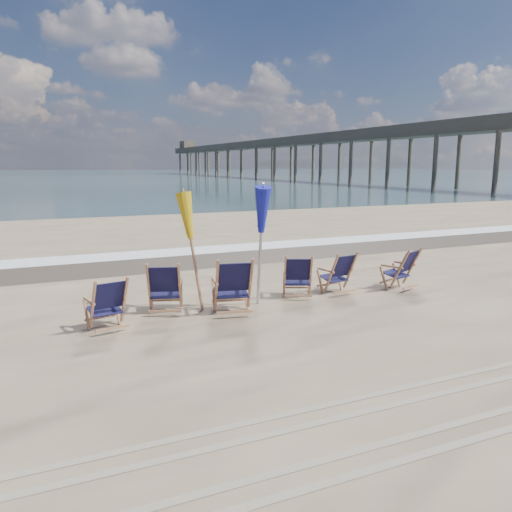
{
  "coord_description": "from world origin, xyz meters",
  "views": [
    {
      "loc": [
        -3.92,
        -6.66,
        2.69
      ],
      "look_at": [
        0.0,
        2.2,
        0.9
      ],
      "focal_mm": 35.0,
      "sensor_mm": 36.0,
      "label": 1
    }
  ],
  "objects_px": {
    "beach_chair_3": "(311,277)",
    "fishing_pier": "(288,153)",
    "beach_chair_1": "(180,288)",
    "umbrella_yellow": "(193,221)",
    "beach_chair_2": "(250,286)",
    "beach_chair_4": "(351,272)",
    "beach_chair_5": "(412,267)",
    "umbrella_blue": "(260,213)",
    "beach_chair_0": "(125,302)"
  },
  "relations": [
    {
      "from": "beach_chair_3",
      "to": "fishing_pier",
      "type": "xyz_separation_m",
      "value": [
        36.96,
        72.18,
        4.19
      ]
    },
    {
      "from": "beach_chair_1",
      "to": "umbrella_yellow",
      "type": "distance_m",
      "value": 1.23
    },
    {
      "from": "beach_chair_3",
      "to": "fishing_pier",
      "type": "bearing_deg",
      "value": -93.13
    },
    {
      "from": "beach_chair_1",
      "to": "beach_chair_2",
      "type": "height_order",
      "value": "beach_chair_2"
    },
    {
      "from": "beach_chair_1",
      "to": "beach_chair_4",
      "type": "xyz_separation_m",
      "value": [
        3.69,
        0.02,
        -0.03
      ]
    },
    {
      "from": "beach_chair_5",
      "to": "umbrella_blue",
      "type": "relative_size",
      "value": 0.41
    },
    {
      "from": "beach_chair_0",
      "to": "umbrella_yellow",
      "type": "xyz_separation_m",
      "value": [
        1.38,
        0.63,
        1.2
      ]
    },
    {
      "from": "beach_chair_5",
      "to": "umbrella_yellow",
      "type": "distance_m",
      "value": 4.99
    },
    {
      "from": "beach_chair_1",
      "to": "fishing_pier",
      "type": "bearing_deg",
      "value": -100.24
    },
    {
      "from": "umbrella_yellow",
      "to": "beach_chair_4",
      "type": "bearing_deg",
      "value": -3.02
    },
    {
      "from": "beach_chair_3",
      "to": "umbrella_yellow",
      "type": "distance_m",
      "value": 2.65
    },
    {
      "from": "beach_chair_1",
      "to": "fishing_pier",
      "type": "height_order",
      "value": "fishing_pier"
    },
    {
      "from": "beach_chair_1",
      "to": "umbrella_yellow",
      "type": "relative_size",
      "value": 0.45
    },
    {
      "from": "beach_chair_4",
      "to": "umbrella_blue",
      "type": "relative_size",
      "value": 0.39
    },
    {
      "from": "beach_chair_4",
      "to": "umbrella_yellow",
      "type": "height_order",
      "value": "umbrella_yellow"
    },
    {
      "from": "beach_chair_2",
      "to": "beach_chair_4",
      "type": "relative_size",
      "value": 1.18
    },
    {
      "from": "beach_chair_4",
      "to": "fishing_pier",
      "type": "relative_size",
      "value": 0.01
    },
    {
      "from": "beach_chair_3",
      "to": "beach_chair_5",
      "type": "relative_size",
      "value": 0.98
    },
    {
      "from": "beach_chair_4",
      "to": "beach_chair_5",
      "type": "relative_size",
      "value": 0.97
    },
    {
      "from": "beach_chair_0",
      "to": "beach_chair_2",
      "type": "bearing_deg",
      "value": 164.99
    },
    {
      "from": "beach_chair_3",
      "to": "beach_chair_4",
      "type": "bearing_deg",
      "value": -151.63
    },
    {
      "from": "beach_chair_5",
      "to": "umbrella_yellow",
      "type": "height_order",
      "value": "umbrella_yellow"
    },
    {
      "from": "beach_chair_1",
      "to": "beach_chair_5",
      "type": "distance_m",
      "value": 5.17
    },
    {
      "from": "beach_chair_4",
      "to": "fishing_pier",
      "type": "bearing_deg",
      "value": -124.04
    },
    {
      "from": "beach_chair_2",
      "to": "umbrella_yellow",
      "type": "xyz_separation_m",
      "value": [
        -0.81,
        0.75,
        1.12
      ]
    },
    {
      "from": "beach_chair_2",
      "to": "umbrella_yellow",
      "type": "distance_m",
      "value": 1.58
    },
    {
      "from": "beach_chair_1",
      "to": "beach_chair_2",
      "type": "relative_size",
      "value": 0.91
    },
    {
      "from": "umbrella_blue",
      "to": "beach_chair_0",
      "type": "bearing_deg",
      "value": -174.5
    },
    {
      "from": "umbrella_yellow",
      "to": "beach_chair_2",
      "type": "bearing_deg",
      "value": -42.82
    },
    {
      "from": "beach_chair_1",
      "to": "umbrella_blue",
      "type": "xyz_separation_m",
      "value": [
        1.5,
        -0.19,
        1.31
      ]
    },
    {
      "from": "umbrella_yellow",
      "to": "umbrella_blue",
      "type": "relative_size",
      "value": 0.94
    },
    {
      "from": "beach_chair_2",
      "to": "beach_chair_5",
      "type": "distance_m",
      "value": 4.03
    },
    {
      "from": "beach_chair_2",
      "to": "beach_chair_3",
      "type": "distance_m",
      "value": 1.61
    },
    {
      "from": "beach_chair_2",
      "to": "umbrella_blue",
      "type": "xyz_separation_m",
      "value": [
        0.36,
        0.37,
        1.26
      ]
    },
    {
      "from": "umbrella_yellow",
      "to": "fishing_pier",
      "type": "xyz_separation_m",
      "value": [
        39.31,
        71.92,
        2.99
      ]
    },
    {
      "from": "beach_chair_0",
      "to": "beach_chair_3",
      "type": "relative_size",
      "value": 1.0
    },
    {
      "from": "beach_chair_2",
      "to": "umbrella_blue",
      "type": "height_order",
      "value": "umbrella_blue"
    },
    {
      "from": "beach_chair_0",
      "to": "beach_chair_3",
      "type": "bearing_deg",
      "value": 173.95
    },
    {
      "from": "beach_chair_0",
      "to": "beach_chair_4",
      "type": "relative_size",
      "value": 1.01
    },
    {
      "from": "beach_chair_3",
      "to": "beach_chair_4",
      "type": "xyz_separation_m",
      "value": [
        1.01,
        0.08,
        -0.0
      ]
    },
    {
      "from": "beach_chair_2",
      "to": "beach_chair_5",
      "type": "xyz_separation_m",
      "value": [
        4.02,
        0.38,
        -0.07
      ]
    },
    {
      "from": "beach_chair_0",
      "to": "umbrella_yellow",
      "type": "distance_m",
      "value": 1.94
    },
    {
      "from": "beach_chair_0",
      "to": "beach_chair_1",
      "type": "relative_size",
      "value": 0.94
    },
    {
      "from": "beach_chair_2",
      "to": "fishing_pier",
      "type": "distance_m",
      "value": 82.35
    },
    {
      "from": "beach_chair_2",
      "to": "umbrella_blue",
      "type": "distance_m",
      "value": 1.36
    },
    {
      "from": "beach_chair_1",
      "to": "umbrella_blue",
      "type": "height_order",
      "value": "umbrella_blue"
    },
    {
      "from": "beach_chair_0",
      "to": "umbrella_yellow",
      "type": "bearing_deg",
      "value": -167.28
    },
    {
      "from": "beach_chair_4",
      "to": "beach_chair_1",
      "type": "bearing_deg",
      "value": -7.22
    },
    {
      "from": "beach_chair_3",
      "to": "beach_chair_4",
      "type": "height_order",
      "value": "beach_chair_3"
    },
    {
      "from": "beach_chair_0",
      "to": "beach_chair_4",
      "type": "height_order",
      "value": "beach_chair_0"
    }
  ]
}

